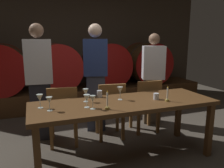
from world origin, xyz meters
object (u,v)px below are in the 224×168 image
object	(u,v)px
chair_right	(146,103)
dining_table	(125,107)
wine_glass_far_left	(40,98)
wine_glass_center_right	(86,92)
wine_glass_far_right	(120,90)
wine_barrel_center_right	(106,65)
wine_glass_right	(93,100)
guest_left	(40,82)
guest_right	(153,78)
wine_barrel_center_left	(57,67)
guest_center	(96,77)
cup_right	(156,96)
candle_right	(167,97)
chair_center	(111,108)
wine_barrel_far_left	(2,69)
cup_left	(99,94)
wine_barrel_far_right	(146,63)
chair_left	(63,113)
wine_glass_left	(49,101)
wine_glass_center_left	(87,98)
candle_left	(107,104)

from	to	relation	value
chair_right	dining_table	bearing A→B (deg)	47.77
wine_glass_far_left	chair_right	bearing A→B (deg)	18.28
wine_glass_center_right	wine_glass_far_right	bearing A→B (deg)	-8.20
wine_barrel_center_right	wine_glass_right	xyz separation A→B (m)	(-1.06, -2.70, -0.04)
guest_left	wine_glass_far_right	size ratio (longest dim) A/B	10.37
guest_right	wine_glass_right	xyz separation A→B (m)	(-1.43, -1.14, 0.05)
wine_barrel_center_left	dining_table	size ratio (longest dim) A/B	0.44
guest_center	cup_right	distance (m)	1.19
guest_center	candle_right	size ratio (longest dim) A/B	8.94
chair_center	wine_barrel_far_left	bearing A→B (deg)	-43.00
wine_glass_far_left	cup_left	distance (m)	0.80
guest_right	wine_glass_far_right	xyz separation A→B (m)	(-1.00, -0.89, 0.06)
wine_barrel_center_right	chair_right	bearing A→B (deg)	-88.55
wine_barrel_far_right	cup_right	distance (m)	2.90
wine_barrel_far_left	wine_barrel_center_right	bearing A→B (deg)	0.00
wine_glass_center_right	wine_glass_far_right	size ratio (longest dim) A/B	0.97
guest_right	dining_table	bearing A→B (deg)	65.14
chair_left	dining_table	bearing A→B (deg)	145.71
wine_barrel_far_right	guest_right	xyz separation A→B (m)	(-0.72, -1.56, -0.09)
guest_right	cup_right	bearing A→B (deg)	81.40
guest_left	wine_glass_far_right	xyz separation A→B (m)	(0.93, -0.88, -0.01)
wine_barrel_center_right	wine_barrel_far_right	world-z (taller)	same
wine_barrel_center_left	wine_glass_center_right	bearing A→B (deg)	-88.38
wine_glass_far_left	wine_glass_right	xyz separation A→B (m)	(0.54, -0.24, -0.01)
guest_right	wine_glass_right	size ratio (longest dim) A/B	10.51
cup_left	guest_right	bearing A→B (deg)	29.32
wine_glass_center_right	wine_glass_far_right	distance (m)	0.44
guest_right	wine_glass_far_left	size ratio (longest dim) A/B	10.25
guest_center	wine_glass_far_right	world-z (taller)	guest_center
wine_glass_left	guest_center	bearing A→B (deg)	52.46
cup_left	guest_left	bearing A→B (deg)	137.47
cup_right	wine_glass_left	bearing A→B (deg)	-179.84
wine_glass_center_left	wine_glass_center_right	bearing A→B (deg)	79.31
guest_left	candle_right	xyz separation A→B (m)	(1.45, -1.15, -0.08)
guest_right	wine_glass_right	bearing A→B (deg)	58.45
wine_barrel_far_left	cup_right	distance (m)	3.30
chair_right	candle_left	world-z (taller)	candle_left
guest_right	wine_glass_far_right	distance (m)	1.34
guest_left	candle_right	size ratio (longest dim) A/B	8.86
wine_barrel_center_right	wine_glass_left	distance (m)	3.01
wine_glass_center_right	cup_right	distance (m)	0.90
wine_glass_center_left	cup_left	bearing A→B (deg)	55.46
chair_center	chair_right	bearing A→B (deg)	-170.47
candle_right	wine_glass_center_left	bearing A→B (deg)	174.50
chair_left	guest_left	xyz separation A→B (m)	(-0.27, 0.36, 0.40)
dining_table	cup_left	size ratio (longest dim) A/B	25.68
chair_center	chair_right	xyz separation A→B (m)	(0.63, 0.03, 0.00)
wine_glass_center_right	cup_right	world-z (taller)	wine_glass_center_right
dining_table	chair_left	xyz separation A→B (m)	(-0.68, 0.62, -0.19)
chair_center	guest_right	bearing A→B (deg)	-150.97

